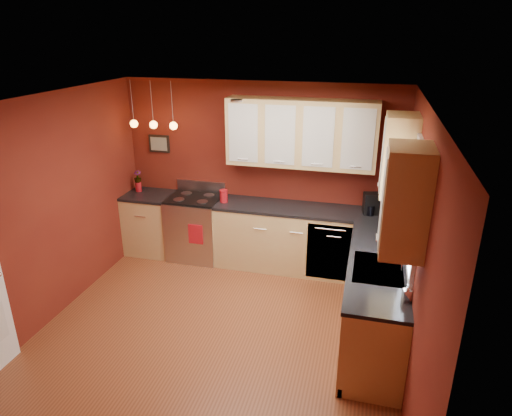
% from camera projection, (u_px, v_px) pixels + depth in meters
% --- Properties ---
extents(floor, '(4.20, 4.20, 0.00)m').
position_uv_depth(floor, '(215.00, 336.00, 5.17)').
color(floor, brown).
rests_on(floor, ground).
extents(ceiling, '(4.00, 4.20, 0.02)m').
position_uv_depth(ceiling, '(206.00, 103.00, 4.22)').
color(ceiling, silver).
rests_on(ceiling, wall_back).
extents(wall_back, '(4.00, 0.02, 2.60)m').
position_uv_depth(wall_back, '(260.00, 173.00, 6.59)').
color(wall_back, maroon).
rests_on(wall_back, floor).
extents(wall_front, '(4.00, 0.02, 2.60)m').
position_uv_depth(wall_front, '(97.00, 368.00, 2.80)').
color(wall_front, maroon).
rests_on(wall_front, floor).
extents(wall_left, '(0.02, 4.20, 2.60)m').
position_uv_depth(wall_left, '(44.00, 213.00, 5.16)').
color(wall_left, maroon).
rests_on(wall_left, floor).
extents(wall_right, '(0.02, 4.20, 2.60)m').
position_uv_depth(wall_right, '(415.00, 253.00, 4.23)').
color(wall_right, maroon).
rests_on(wall_right, floor).
extents(base_cabinets_back_left, '(0.70, 0.60, 0.90)m').
position_uv_depth(base_cabinets_back_left, '(151.00, 224.00, 7.01)').
color(base_cabinets_back_left, tan).
rests_on(base_cabinets_back_left, floor).
extents(base_cabinets_back_right, '(2.54, 0.60, 0.90)m').
position_uv_depth(base_cabinets_back_right, '(305.00, 241.00, 6.46)').
color(base_cabinets_back_right, tan).
rests_on(base_cabinets_back_right, floor).
extents(base_cabinets_right, '(0.60, 2.10, 0.90)m').
position_uv_depth(base_cabinets_right, '(374.00, 301.00, 5.02)').
color(base_cabinets_right, tan).
rests_on(base_cabinets_right, floor).
extents(counter_back_left, '(0.70, 0.62, 0.04)m').
position_uv_depth(counter_back_left, '(149.00, 195.00, 6.84)').
color(counter_back_left, black).
rests_on(counter_back_left, base_cabinets_back_left).
extents(counter_back_right, '(2.54, 0.62, 0.04)m').
position_uv_depth(counter_back_right, '(306.00, 210.00, 6.29)').
color(counter_back_right, black).
rests_on(counter_back_right, base_cabinets_back_right).
extents(counter_right, '(0.62, 2.10, 0.04)m').
position_uv_depth(counter_right, '(378.00, 263.00, 4.85)').
color(counter_right, black).
rests_on(counter_right, base_cabinets_right).
extents(gas_range, '(0.76, 0.64, 1.11)m').
position_uv_depth(gas_range, '(196.00, 227.00, 6.83)').
color(gas_range, '#B5B5BA').
rests_on(gas_range, floor).
extents(dishwasher_front, '(0.60, 0.02, 0.80)m').
position_uv_depth(dishwasher_front, '(329.00, 252.00, 6.11)').
color(dishwasher_front, '#B5B5BA').
rests_on(dishwasher_front, base_cabinets_back_right).
extents(sink, '(0.50, 0.70, 0.33)m').
position_uv_depth(sink, '(378.00, 270.00, 4.71)').
color(sink, gray).
rests_on(sink, counter_right).
extents(window, '(0.06, 1.02, 1.22)m').
position_uv_depth(window, '(415.00, 203.00, 4.37)').
color(window, white).
rests_on(window, wall_right).
extents(upper_cabinets_back, '(2.00, 0.35, 0.90)m').
position_uv_depth(upper_cabinets_back, '(301.00, 133.00, 6.05)').
color(upper_cabinets_back, tan).
rests_on(upper_cabinets_back, wall_back).
extents(upper_cabinets_right, '(0.35, 1.95, 0.90)m').
position_uv_depth(upper_cabinets_right, '(402.00, 175.00, 4.33)').
color(upper_cabinets_right, tan).
rests_on(upper_cabinets_right, wall_right).
extents(wall_picture, '(0.32, 0.03, 0.26)m').
position_uv_depth(wall_picture, '(159.00, 144.00, 6.80)').
color(wall_picture, black).
rests_on(wall_picture, wall_back).
extents(pendant_lights, '(0.71, 0.11, 0.66)m').
position_uv_depth(pendant_lights, '(153.00, 124.00, 6.35)').
color(pendant_lights, gray).
rests_on(pendant_lights, ceiling).
extents(red_canister, '(0.12, 0.12, 0.18)m').
position_uv_depth(red_canister, '(224.00, 196.00, 6.48)').
color(red_canister, '#AE121B').
rests_on(red_canister, counter_back_right).
extents(red_vase, '(0.09, 0.09, 0.15)m').
position_uv_depth(red_vase, '(138.00, 187.00, 6.92)').
color(red_vase, '#AE121B').
rests_on(red_vase, counter_back_left).
extents(flowers, '(0.14, 0.14, 0.20)m').
position_uv_depth(flowers, '(138.00, 177.00, 6.87)').
color(flowers, '#AE121B').
rests_on(flowers, red_vase).
extents(coffee_maker, '(0.23, 0.22, 0.28)m').
position_uv_depth(coffee_maker, '(371.00, 204.00, 6.05)').
color(coffee_maker, black).
rests_on(coffee_maker, counter_back_right).
extents(soap_pump, '(0.09, 0.09, 0.16)m').
position_uv_depth(soap_pump, '(407.00, 292.00, 4.12)').
color(soap_pump, white).
rests_on(soap_pump, counter_right).
extents(dish_towel, '(0.21, 0.01, 0.29)m').
position_uv_depth(dish_towel, '(196.00, 234.00, 6.49)').
color(dish_towel, '#AE121B').
rests_on(dish_towel, gas_range).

